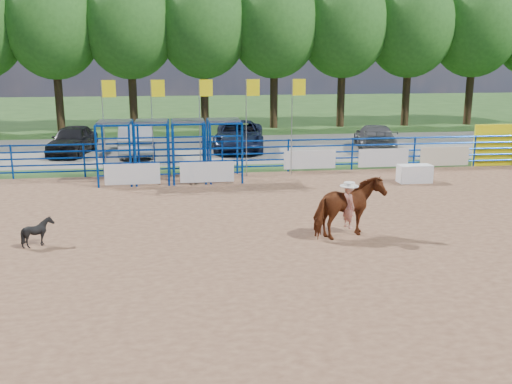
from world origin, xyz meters
TOP-DOWN VIEW (x-y plane):
  - ground at (0.00, 0.00)m, footprint 120.00×120.00m
  - arena_dirt at (0.00, 0.00)m, footprint 30.00×20.00m
  - gravel_strip at (0.00, 17.00)m, footprint 40.00×10.00m
  - announcer_table at (7.80, 7.07)m, footprint 1.38×0.65m
  - horse_and_rider at (2.90, 0.28)m, footprint 2.31×1.68m
  - calf at (-5.87, 0.71)m, footprint 0.85×0.79m
  - car_a at (-7.55, 16.21)m, footprint 2.41×4.73m
  - car_b at (-4.12, 15.50)m, footprint 1.94×5.03m
  - car_c at (1.44, 16.39)m, footprint 3.37×6.05m
  - car_d at (8.92, 15.24)m, footprint 3.02×5.24m
  - perimeter_fence at (0.00, 0.00)m, footprint 30.10×20.10m
  - chute_assembly at (-1.90, 8.84)m, footprint 19.32×2.41m
  - treeline at (0.00, 26.00)m, footprint 56.40×6.40m

SIDE VIEW (x-z plane):
  - ground at x=0.00m, z-range 0.00..0.00m
  - gravel_strip at x=0.00m, z-range 0.00..0.01m
  - arena_dirt at x=0.00m, z-range 0.00..0.02m
  - announcer_table at x=7.80m, z-range 0.02..0.75m
  - calf at x=-5.87m, z-range 0.02..0.83m
  - car_d at x=8.92m, z-range 0.01..1.44m
  - perimeter_fence at x=0.00m, z-range 0.00..1.50m
  - car_a at x=-7.55m, z-range 0.01..1.55m
  - car_c at x=1.44m, z-range 0.01..1.61m
  - car_b at x=-4.12m, z-range 0.01..1.64m
  - horse_and_rider at x=2.90m, z-range -0.19..2.10m
  - chute_assembly at x=-1.90m, z-range -0.84..3.36m
  - treeline at x=0.00m, z-range 1.91..13.15m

